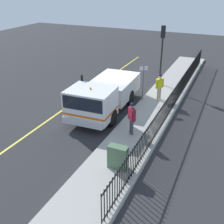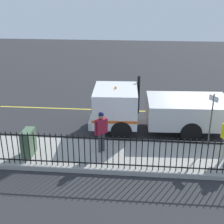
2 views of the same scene
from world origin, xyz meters
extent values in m
plane|color=#2B2B2D|center=(0.00, 0.00, 0.00)|extent=(54.50, 54.50, 0.00)
cube|color=#A3A099|center=(3.06, 0.00, 0.09)|extent=(2.47, 24.77, 0.17)
cube|color=yellow|center=(-2.22, 0.00, 0.00)|extent=(0.12, 22.30, 0.01)
cube|color=white|center=(0.33, -4.14, 1.30)|extent=(2.54, 2.13, 1.63)
cube|color=black|center=(0.33, -4.14, 1.65)|extent=(2.35, 2.17, 0.72)
cube|color=silver|center=(0.18, -0.72, 1.05)|extent=(2.62, 3.91, 1.15)
cube|color=silver|center=(0.37, -5.24, 0.63)|extent=(2.34, 0.30, 0.36)
cube|color=#DB5914|center=(0.33, -4.14, 0.94)|extent=(2.57, 2.16, 0.12)
cylinder|color=black|center=(1.42, -3.79, 0.48)|extent=(0.34, 0.97, 0.96)
cylinder|color=black|center=(-0.79, -3.88, 0.48)|extent=(0.34, 0.97, 0.96)
cylinder|color=black|center=(1.29, -0.67, 0.48)|extent=(0.34, 0.97, 0.96)
cylinder|color=black|center=(-0.93, -0.76, 0.48)|extent=(0.34, 0.97, 0.96)
sphere|color=orange|center=(0.33, -4.14, 2.16)|extent=(0.12, 0.12, 0.12)
cylinder|color=black|center=(-0.80, -3.07, 1.46)|extent=(0.14, 0.14, 1.96)
cube|color=maroon|center=(2.85, -4.52, 1.32)|extent=(0.50, 0.52, 0.62)
sphere|color=#997051|center=(2.85, -4.52, 1.75)|extent=(0.23, 0.23, 0.23)
sphere|color=#14193F|center=(2.85, -4.52, 1.83)|extent=(0.22, 0.22, 0.22)
cylinder|color=#3F3F47|center=(2.91, -4.59, 0.59)|extent=(0.12, 0.12, 0.84)
cylinder|color=#3F3F47|center=(2.79, -4.46, 0.59)|extent=(0.12, 0.12, 0.84)
cylinder|color=maroon|center=(3.04, -4.72, 1.29)|extent=(0.09, 0.09, 0.59)
cylinder|color=maroon|center=(2.66, -4.32, 1.29)|extent=(0.09, 0.09, 0.59)
cube|color=yellow|center=(2.90, 0.50, 1.32)|extent=(0.46, 0.54, 0.62)
sphere|color=beige|center=(2.90, 0.50, 1.75)|extent=(0.23, 0.23, 0.23)
sphere|color=#14193F|center=(2.90, 0.50, 1.83)|extent=(0.22, 0.22, 0.22)
cylinder|color=tan|center=(2.95, 0.58, 0.59)|extent=(0.12, 0.12, 0.83)
cylinder|color=tan|center=(2.85, 0.43, 0.59)|extent=(0.12, 0.12, 0.83)
cylinder|color=yellow|center=(3.05, 0.74, 1.29)|extent=(0.09, 0.09, 0.59)
cylinder|color=yellow|center=(2.75, 0.27, 1.29)|extent=(0.09, 0.09, 0.59)
cylinder|color=black|center=(4.08, -10.53, 0.85)|extent=(0.04, 0.04, 1.35)
cylinder|color=black|center=(4.08, -10.32, 0.85)|extent=(0.04, 0.04, 1.35)
cylinder|color=black|center=(4.08, -10.10, 0.85)|extent=(0.04, 0.04, 1.35)
cylinder|color=black|center=(4.08, -9.89, 0.85)|extent=(0.04, 0.04, 1.35)
cylinder|color=black|center=(4.08, -9.68, 0.85)|extent=(0.04, 0.04, 1.35)
cylinder|color=black|center=(4.08, -9.47, 0.85)|extent=(0.04, 0.04, 1.35)
cylinder|color=black|center=(4.08, -9.25, 0.85)|extent=(0.04, 0.04, 1.35)
cylinder|color=black|center=(4.08, -9.04, 0.85)|extent=(0.04, 0.04, 1.35)
cylinder|color=black|center=(4.08, -8.83, 0.85)|extent=(0.04, 0.04, 1.35)
cylinder|color=black|center=(4.08, -8.61, 0.85)|extent=(0.04, 0.04, 1.35)
cylinder|color=black|center=(4.08, -8.40, 0.85)|extent=(0.04, 0.04, 1.35)
cylinder|color=black|center=(4.08, -8.19, 0.85)|extent=(0.04, 0.04, 1.35)
cylinder|color=black|center=(4.08, -7.98, 0.85)|extent=(0.04, 0.04, 1.35)
cylinder|color=black|center=(4.08, -7.76, 0.85)|extent=(0.04, 0.04, 1.35)
cylinder|color=black|center=(4.08, -7.55, 0.85)|extent=(0.04, 0.04, 1.35)
cylinder|color=black|center=(4.08, -7.34, 0.85)|extent=(0.04, 0.04, 1.35)
cylinder|color=black|center=(4.08, -7.13, 0.85)|extent=(0.04, 0.04, 1.35)
cylinder|color=black|center=(4.08, -6.91, 0.85)|extent=(0.04, 0.04, 1.35)
cylinder|color=black|center=(4.08, -6.70, 0.85)|extent=(0.04, 0.04, 1.35)
cylinder|color=black|center=(4.08, -6.49, 0.85)|extent=(0.04, 0.04, 1.35)
cylinder|color=black|center=(4.08, -6.27, 0.85)|extent=(0.04, 0.04, 1.35)
cylinder|color=black|center=(4.08, -6.06, 0.85)|extent=(0.04, 0.04, 1.35)
cylinder|color=black|center=(4.08, -5.85, 0.85)|extent=(0.04, 0.04, 1.35)
cylinder|color=black|center=(4.08, -5.64, 0.85)|extent=(0.04, 0.04, 1.35)
cylinder|color=black|center=(4.08, -5.42, 0.85)|extent=(0.04, 0.04, 1.35)
cylinder|color=black|center=(4.08, -5.21, 0.85)|extent=(0.04, 0.04, 1.35)
cylinder|color=black|center=(4.08, -5.00, 0.85)|extent=(0.04, 0.04, 1.35)
cylinder|color=black|center=(4.08, -4.79, 0.85)|extent=(0.04, 0.04, 1.35)
cylinder|color=black|center=(4.08, -4.57, 0.85)|extent=(0.04, 0.04, 1.35)
cylinder|color=black|center=(4.08, -4.36, 0.85)|extent=(0.04, 0.04, 1.35)
cylinder|color=black|center=(4.08, -4.15, 0.85)|extent=(0.04, 0.04, 1.35)
cylinder|color=black|center=(4.08, -3.94, 0.85)|extent=(0.04, 0.04, 1.35)
cylinder|color=black|center=(4.08, -3.72, 0.85)|extent=(0.04, 0.04, 1.35)
cylinder|color=black|center=(4.08, -3.51, 0.85)|extent=(0.04, 0.04, 1.35)
cylinder|color=black|center=(4.08, -3.30, 0.85)|extent=(0.04, 0.04, 1.35)
cylinder|color=black|center=(4.08, -3.08, 0.85)|extent=(0.04, 0.04, 1.35)
cylinder|color=black|center=(4.08, -2.87, 0.85)|extent=(0.04, 0.04, 1.35)
cylinder|color=black|center=(4.08, -2.66, 0.85)|extent=(0.04, 0.04, 1.35)
cylinder|color=black|center=(4.08, -2.45, 0.85)|extent=(0.04, 0.04, 1.35)
cylinder|color=black|center=(4.08, -2.23, 0.85)|extent=(0.04, 0.04, 1.35)
cylinder|color=black|center=(4.08, -2.02, 0.85)|extent=(0.04, 0.04, 1.35)
cylinder|color=black|center=(4.08, -1.81, 0.85)|extent=(0.04, 0.04, 1.35)
cylinder|color=black|center=(4.08, -1.60, 0.85)|extent=(0.04, 0.04, 1.35)
cylinder|color=black|center=(4.08, -1.38, 0.85)|extent=(0.04, 0.04, 1.35)
cylinder|color=black|center=(4.08, -1.17, 0.85)|extent=(0.04, 0.04, 1.35)
cylinder|color=black|center=(4.08, -0.96, 0.85)|extent=(0.04, 0.04, 1.35)
cylinder|color=black|center=(4.08, -0.74, 0.85)|extent=(0.04, 0.04, 1.35)
cylinder|color=black|center=(4.08, -0.53, 0.85)|extent=(0.04, 0.04, 1.35)
cylinder|color=black|center=(4.08, -0.32, 0.85)|extent=(0.04, 0.04, 1.35)
cylinder|color=black|center=(4.08, -0.11, 0.85)|extent=(0.04, 0.04, 1.35)
cylinder|color=black|center=(4.08, 0.11, 0.85)|extent=(0.04, 0.04, 1.35)
cylinder|color=black|center=(4.08, 0.32, 0.85)|extent=(0.04, 0.04, 1.35)
cylinder|color=black|center=(4.08, 0.53, 0.85)|extent=(0.04, 0.04, 1.35)
cylinder|color=black|center=(4.08, 0.74, 0.85)|extent=(0.04, 0.04, 1.35)
cylinder|color=black|center=(4.08, 0.96, 0.85)|extent=(0.04, 0.04, 1.35)
cylinder|color=black|center=(4.08, 1.17, 0.85)|extent=(0.04, 0.04, 1.35)
cylinder|color=black|center=(4.08, 1.38, 0.85)|extent=(0.04, 0.04, 1.35)
cylinder|color=black|center=(4.08, 1.60, 0.85)|extent=(0.04, 0.04, 1.35)
cylinder|color=black|center=(4.08, 1.81, 0.85)|extent=(0.04, 0.04, 1.35)
cylinder|color=black|center=(4.08, 2.02, 0.85)|extent=(0.04, 0.04, 1.35)
cylinder|color=black|center=(4.08, 2.23, 0.85)|extent=(0.04, 0.04, 1.35)
cylinder|color=black|center=(4.08, 2.45, 0.85)|extent=(0.04, 0.04, 1.35)
cylinder|color=black|center=(4.08, 2.66, 0.85)|extent=(0.04, 0.04, 1.35)
cylinder|color=black|center=(4.08, 2.87, 0.85)|extent=(0.04, 0.04, 1.35)
cylinder|color=black|center=(4.08, 3.08, 0.85)|extent=(0.04, 0.04, 1.35)
cylinder|color=black|center=(4.08, 3.30, 0.85)|extent=(0.04, 0.04, 1.35)
cylinder|color=black|center=(4.08, 3.51, 0.85)|extent=(0.04, 0.04, 1.35)
cylinder|color=black|center=(4.08, 3.72, 0.85)|extent=(0.04, 0.04, 1.35)
cylinder|color=black|center=(4.08, 3.94, 0.85)|extent=(0.04, 0.04, 1.35)
cylinder|color=black|center=(4.08, 4.15, 0.85)|extent=(0.04, 0.04, 1.35)
cylinder|color=black|center=(4.08, 4.36, 0.85)|extent=(0.04, 0.04, 1.35)
cylinder|color=black|center=(4.08, 4.57, 0.85)|extent=(0.04, 0.04, 1.35)
cylinder|color=black|center=(4.08, 4.79, 0.85)|extent=(0.04, 0.04, 1.35)
cylinder|color=black|center=(4.08, 5.00, 0.85)|extent=(0.04, 0.04, 1.35)
cylinder|color=black|center=(4.08, 5.21, 0.85)|extent=(0.04, 0.04, 1.35)
cylinder|color=black|center=(4.08, 5.42, 0.85)|extent=(0.04, 0.04, 1.35)
cylinder|color=black|center=(4.08, 5.64, 0.85)|extent=(0.04, 0.04, 1.35)
cylinder|color=black|center=(4.08, 5.85, 0.85)|extent=(0.04, 0.04, 1.35)
cylinder|color=black|center=(4.08, 6.06, 0.85)|extent=(0.04, 0.04, 1.35)
cylinder|color=black|center=(4.08, 6.27, 0.85)|extent=(0.04, 0.04, 1.35)
cylinder|color=black|center=(4.08, 6.49, 0.85)|extent=(0.04, 0.04, 1.35)
cylinder|color=black|center=(4.08, 6.70, 0.85)|extent=(0.04, 0.04, 1.35)
cylinder|color=black|center=(4.08, 6.91, 0.85)|extent=(0.04, 0.04, 1.35)
cylinder|color=black|center=(4.08, 7.13, 0.85)|extent=(0.04, 0.04, 1.35)
cylinder|color=black|center=(4.08, 7.34, 0.85)|extent=(0.04, 0.04, 1.35)
cylinder|color=black|center=(4.08, 7.55, 0.85)|extent=(0.04, 0.04, 1.35)
cylinder|color=black|center=(4.08, 7.76, 0.85)|extent=(0.04, 0.04, 1.35)
cylinder|color=black|center=(4.08, 7.98, 0.85)|extent=(0.04, 0.04, 1.35)
cylinder|color=black|center=(4.08, 8.19, 0.85)|extent=(0.04, 0.04, 1.35)
cylinder|color=black|center=(4.08, 8.40, 0.85)|extent=(0.04, 0.04, 1.35)
cylinder|color=black|center=(4.08, 8.61, 0.85)|extent=(0.04, 0.04, 1.35)
cylinder|color=black|center=(4.08, 8.83, 0.85)|extent=(0.04, 0.04, 1.35)
cylinder|color=black|center=(4.08, 9.04, 0.85)|extent=(0.04, 0.04, 1.35)
cylinder|color=black|center=(4.08, 9.25, 0.85)|extent=(0.04, 0.04, 1.35)
cylinder|color=black|center=(4.08, 9.47, 0.85)|extent=(0.04, 0.04, 1.35)
cylinder|color=black|center=(4.08, 9.68, 0.85)|extent=(0.04, 0.04, 1.35)
cylinder|color=black|center=(4.08, 9.89, 0.85)|extent=(0.04, 0.04, 1.35)
cylinder|color=black|center=(4.08, 10.10, 0.85)|extent=(0.04, 0.04, 1.35)
cylinder|color=black|center=(4.08, 10.32, 0.85)|extent=(0.04, 0.04, 1.35)
cylinder|color=black|center=(4.08, 10.53, 0.85)|extent=(0.04, 0.04, 1.35)
cube|color=black|center=(4.08, 0.00, 1.42)|extent=(0.04, 21.06, 0.04)
cube|color=black|center=(4.08, 0.00, 0.34)|extent=(0.04, 21.06, 0.04)
cylinder|color=black|center=(2.11, 3.53, 2.32)|extent=(0.12, 0.12, 4.29)
cube|color=black|center=(2.11, 3.53, 4.04)|extent=(0.32, 0.24, 0.85)
sphere|color=red|center=(2.11, 3.53, 4.30)|extent=(0.16, 0.16, 0.16)
sphere|color=yellow|center=(2.11, 3.53, 4.04)|extent=(0.16, 0.16, 0.16)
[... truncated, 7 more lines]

